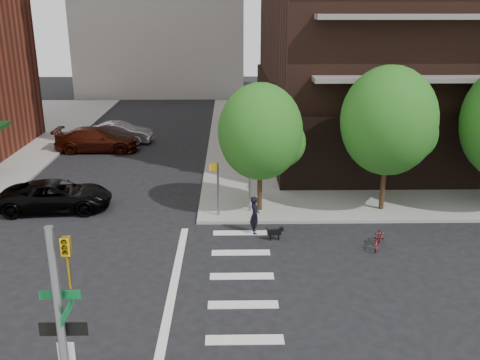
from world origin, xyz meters
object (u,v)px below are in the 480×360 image
dog_walker (255,215)px  parked_car_black (56,196)px  parked_car_maroon (97,140)px  scooter (379,238)px  parked_car_silver (120,133)px

dog_walker → parked_car_black: bearing=66.0°
parked_car_maroon → parked_car_black: bearing=-176.5°
dog_walker → scooter: bearing=-113.2°
parked_car_maroon → parked_car_silver: 2.58m
parked_car_maroon → scooter: size_ratio=3.52×
parked_car_black → dog_walker: size_ratio=3.07×
dog_walker → parked_car_silver: bearing=22.3°
parked_car_silver → scooter: 22.98m
parked_car_black → scooter: parked_car_black is taller
parked_car_black → dog_walker: dog_walker is taller
parked_car_maroon → parked_car_silver: bearing=-25.5°
parked_car_black → parked_car_maroon: 11.15m
scooter → parked_car_silver: bearing=151.4°
parked_car_maroon → scooter: 21.99m
parked_car_maroon → dog_walker: (10.28, -14.13, 0.04)m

